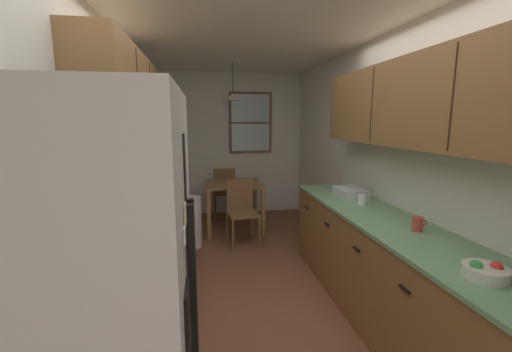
% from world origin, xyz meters
% --- Properties ---
extents(ground_plane, '(12.00, 12.00, 0.00)m').
position_xyz_m(ground_plane, '(0.00, 1.00, 0.00)').
color(ground_plane, brown).
extents(wall_left, '(0.10, 9.00, 2.55)m').
position_xyz_m(wall_left, '(-1.35, 1.00, 1.27)').
color(wall_left, white).
rests_on(wall_left, ground).
extents(wall_right, '(0.10, 9.00, 2.55)m').
position_xyz_m(wall_right, '(1.35, 1.00, 1.27)').
color(wall_right, white).
rests_on(wall_right, ground).
extents(wall_back, '(4.40, 0.10, 2.55)m').
position_xyz_m(wall_back, '(0.00, 3.65, 1.27)').
color(wall_back, white).
rests_on(wall_back, ground).
extents(ceiling_slab, '(4.40, 9.00, 0.08)m').
position_xyz_m(ceiling_slab, '(0.00, 1.00, 2.59)').
color(ceiling_slab, white).
extents(refrigerator, '(0.77, 0.74, 1.81)m').
position_xyz_m(refrigerator, '(-0.93, -1.18, 0.91)').
color(refrigerator, white).
rests_on(refrigerator, ground).
extents(stove_range, '(0.66, 0.62, 1.10)m').
position_xyz_m(stove_range, '(-0.99, -0.48, 0.47)').
color(stove_range, black).
rests_on(stove_range, ground).
extents(microwave_over_range, '(0.39, 0.61, 0.30)m').
position_xyz_m(microwave_over_range, '(-1.11, -0.48, 1.67)').
color(microwave_over_range, black).
extents(counter_left, '(0.64, 1.84, 0.90)m').
position_xyz_m(counter_left, '(-1.00, 0.75, 0.45)').
color(counter_left, brown).
rests_on(counter_left, ground).
extents(upper_cabinets_left, '(0.33, 1.92, 0.74)m').
position_xyz_m(upper_cabinets_left, '(-1.14, 0.70, 1.91)').
color(upper_cabinets_left, brown).
extents(counter_right, '(0.64, 3.17, 0.90)m').
position_xyz_m(counter_right, '(1.00, -0.02, 0.45)').
color(counter_right, brown).
rests_on(counter_right, ground).
extents(upper_cabinets_right, '(0.33, 2.85, 0.68)m').
position_xyz_m(upper_cabinets_right, '(1.14, -0.07, 1.84)').
color(upper_cabinets_right, brown).
extents(dining_table, '(0.85, 0.82, 0.75)m').
position_xyz_m(dining_table, '(-0.04, 2.63, 0.63)').
color(dining_table, olive).
rests_on(dining_table, ground).
extents(dining_chair_near, '(0.45, 0.45, 0.90)m').
position_xyz_m(dining_chair_near, '(0.01, 2.02, 0.50)').
color(dining_chair_near, brown).
rests_on(dining_chair_near, ground).
extents(dining_chair_far, '(0.43, 0.43, 0.90)m').
position_xyz_m(dining_chair_far, '(-0.14, 3.25, 0.50)').
color(dining_chair_far, brown).
rests_on(dining_chair_far, ground).
extents(pendant_light, '(0.25, 0.25, 0.55)m').
position_xyz_m(pendant_light, '(-0.04, 2.63, 2.05)').
color(pendant_light, black).
extents(back_window, '(0.77, 0.05, 1.09)m').
position_xyz_m(back_window, '(0.36, 3.58, 1.67)').
color(back_window, brown).
extents(trash_bin, '(0.31, 0.31, 0.69)m').
position_xyz_m(trash_bin, '(-0.70, 2.02, 0.35)').
color(trash_bin, white).
rests_on(trash_bin, ground).
extents(storage_canister, '(0.12, 0.12, 0.17)m').
position_xyz_m(storage_canister, '(-1.00, 0.04, 0.98)').
color(storage_canister, '#265999').
rests_on(storage_canister, counter_left).
extents(dish_towel, '(0.02, 0.16, 0.24)m').
position_xyz_m(dish_towel, '(-0.64, -0.33, 0.50)').
color(dish_towel, silver).
extents(mug_by_coffeemaker, '(0.11, 0.07, 0.10)m').
position_xyz_m(mug_by_coffeemaker, '(1.02, 0.55, 0.95)').
color(mug_by_coffeemaker, white).
rests_on(mug_by_coffeemaker, counter_right).
extents(mug_spare, '(0.11, 0.08, 0.11)m').
position_xyz_m(mug_spare, '(1.06, -0.22, 0.95)').
color(mug_spare, '#BF3F33').
rests_on(mug_spare, counter_right).
extents(fruit_bowl, '(0.22, 0.22, 0.09)m').
position_xyz_m(fruit_bowl, '(0.94, -0.94, 0.94)').
color(fruit_bowl, silver).
rests_on(fruit_bowl, counter_right).
extents(dish_rack, '(0.28, 0.34, 0.10)m').
position_xyz_m(dish_rack, '(1.05, 0.87, 0.95)').
color(dish_rack, silver).
rests_on(dish_rack, counter_right).
extents(table_serving_bowl, '(0.17, 0.17, 0.06)m').
position_xyz_m(table_serving_bowl, '(0.07, 2.58, 0.78)').
color(table_serving_bowl, '#4C7299').
rests_on(table_serving_bowl, dining_table).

